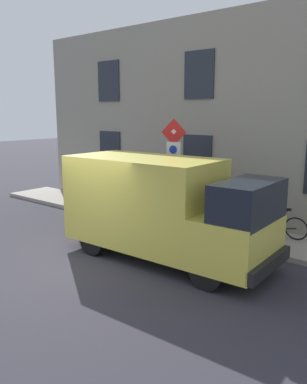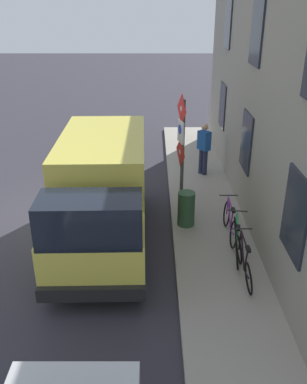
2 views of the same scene
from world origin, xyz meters
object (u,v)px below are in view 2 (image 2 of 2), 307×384
(bicycle_black, at_px, (243,261))
(bicycle_green, at_px, (236,240))
(bicycle_purple, at_px, (230,222))
(litter_bin, at_px, (186,209))
(sign_post_stacked, at_px, (181,143))
(delivery_van, at_px, (102,191))
(pedestrian, at_px, (203,147))

(bicycle_black, distance_m, bicycle_green, 0.84)
(bicycle_purple, xyz_separation_m, litter_bin, (-1.03, 0.57, 0.08))
(sign_post_stacked, relative_size, delivery_van, 0.59)
(litter_bin, bearing_deg, sign_post_stacked, 105.53)
(delivery_van, relative_size, pedestrian, 3.13)
(bicycle_green, xyz_separation_m, litter_bin, (-1.03, 1.41, 0.08))
(delivery_van, distance_m, bicycle_purple, 3.19)
(pedestrian, xyz_separation_m, litter_bin, (-0.81, -3.51, -0.48))
(pedestrian, height_order, litter_bin, pedestrian)
(delivery_van, xyz_separation_m, bicycle_black, (3.08, -1.71, -0.82))
(bicycle_green, bearing_deg, delivery_van, 82.89)
(bicycle_purple, bearing_deg, delivery_van, 89.94)
(delivery_van, bearing_deg, bicycle_black, 59.68)
(delivery_van, relative_size, bicycle_green, 3.14)
(bicycle_black, xyz_separation_m, bicycle_purple, (0.00, 1.68, 0.00))
(bicycle_black, relative_size, bicycle_green, 1.00)
(pedestrian, bearing_deg, delivery_van, -162.15)
(delivery_van, distance_m, bicycle_green, 3.31)
(sign_post_stacked, xyz_separation_m, delivery_van, (-1.91, -1.07, -0.85))
(sign_post_stacked, distance_m, delivery_van, 2.35)
(delivery_van, bearing_deg, pedestrian, 143.42)
(delivery_van, bearing_deg, sign_post_stacked, 117.95)
(sign_post_stacked, bearing_deg, bicycle_black, -67.05)
(pedestrian, relative_size, litter_bin, 1.91)
(bicycle_purple, bearing_deg, sign_post_stacked, 47.46)
(sign_post_stacked, bearing_deg, litter_bin, -74.47)
(sign_post_stacked, xyz_separation_m, bicycle_green, (1.18, -1.93, -1.67))
(bicycle_black, xyz_separation_m, litter_bin, (-1.03, 2.25, 0.08))
(pedestrian, bearing_deg, bicycle_purple, -123.83)
(bicycle_black, bearing_deg, pedestrian, 2.44)
(bicycle_black, bearing_deg, litter_bin, 24.83)
(sign_post_stacked, distance_m, bicycle_purple, 2.32)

